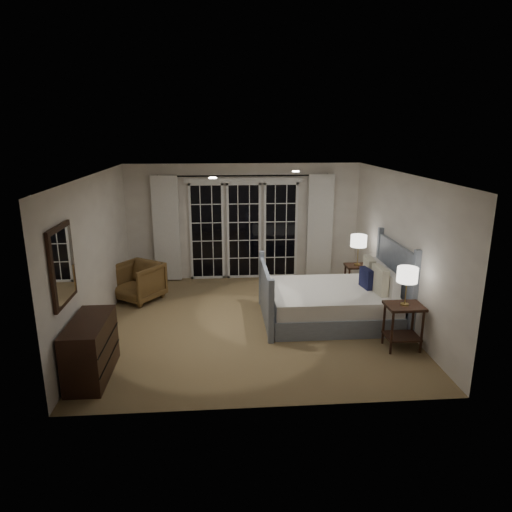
{
  "coord_description": "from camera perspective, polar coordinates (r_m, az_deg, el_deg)",
  "views": [
    {
      "loc": [
        -0.49,
        -7.2,
        3.17
      ],
      "look_at": [
        0.11,
        0.43,
        1.05
      ],
      "focal_mm": 32.0,
      "sensor_mm": 36.0,
      "label": 1
    }
  ],
  "objects": [
    {
      "name": "nightstand_left",
      "position": [
        7.15,
        17.93,
        -7.58
      ],
      "size": [
        0.54,
        0.43,
        0.69
      ],
      "color": "#321710",
      "rests_on": "floor"
    },
    {
      "name": "wall_left",
      "position": [
        7.72,
        -19.4,
        0.18
      ],
      "size": [
        0.02,
        5.0,
        2.5
      ],
      "primitive_type": "cube",
      "color": "white",
      "rests_on": "floor"
    },
    {
      "name": "dresser",
      "position": [
        6.48,
        -19.94,
        -10.86
      ],
      "size": [
        0.48,
        1.12,
        0.79
      ],
      "color": "#321710",
      "rests_on": "floor"
    },
    {
      "name": "french_doors",
      "position": [
        9.9,
        -1.52,
        3.33
      ],
      "size": [
        2.5,
        0.04,
        2.2
      ],
      "color": "black",
      "rests_on": "wall_back"
    },
    {
      "name": "wall_right",
      "position": [
        8.03,
        17.54,
        0.9
      ],
      "size": [
        0.02,
        5.0,
        2.5
      ],
      "primitive_type": "cube",
      "color": "white",
      "rests_on": "floor"
    },
    {
      "name": "lamp_left",
      "position": [
        6.92,
        18.4,
        -2.3
      ],
      "size": [
        0.3,
        0.3,
        0.57
      ],
      "color": "#B29247",
      "rests_on": "nightstand_left"
    },
    {
      "name": "downlight_a",
      "position": [
        7.94,
        4.99,
        10.5
      ],
      "size": [
        0.12,
        0.12,
        0.01
      ],
      "primitive_type": "cylinder",
      "color": "white",
      "rests_on": "ceiling"
    },
    {
      "name": "armchair",
      "position": [
        9.03,
        -14.53,
        -3.14
      ],
      "size": [
        1.1,
        1.11,
        0.73
      ],
      "primitive_type": "imported",
      "rotation": [
        0.0,
        0.0,
        -0.61
      ],
      "color": "brown",
      "rests_on": "floor"
    },
    {
      "name": "curtain_left",
      "position": [
        9.86,
        -11.14,
        3.35
      ],
      "size": [
        0.55,
        0.1,
        2.25
      ],
      "primitive_type": "cube",
      "color": "white",
      "rests_on": "curtain_rod"
    },
    {
      "name": "ceiling",
      "position": [
        7.25,
        -0.58,
        10.17
      ],
      "size": [
        5.0,
        5.0,
        0.0
      ],
      "primitive_type": "plane",
      "rotation": [
        3.14,
        0.0,
        0.0
      ],
      "color": "white",
      "rests_on": "wall_back"
    },
    {
      "name": "wall_front",
      "position": [
        5.1,
        1.37,
        -6.63
      ],
      "size": [
        5.0,
        0.02,
        2.5
      ],
      "primitive_type": "cube",
      "color": "white",
      "rests_on": "floor"
    },
    {
      "name": "nightstand_right",
      "position": [
        9.29,
        12.46,
        -2.31
      ],
      "size": [
        0.46,
        0.37,
        0.6
      ],
      "color": "#321710",
      "rests_on": "floor"
    },
    {
      "name": "lamp_right",
      "position": [
        9.11,
        12.71,
        1.82
      ],
      "size": [
        0.31,
        0.31,
        0.61
      ],
      "color": "#B29247",
      "rests_on": "nightstand_right"
    },
    {
      "name": "floor",
      "position": [
        7.88,
        -0.53,
        -8.24
      ],
      "size": [
        5.0,
        5.0,
        0.0
      ],
      "primitive_type": "plane",
      "color": "brown",
      "rests_on": "ground"
    },
    {
      "name": "bed",
      "position": [
        7.99,
        9.68,
        -5.56
      ],
      "size": [
        2.28,
        1.64,
        1.33
      ],
      "color": "gray",
      "rests_on": "floor"
    },
    {
      "name": "curtain_rod",
      "position": [
        9.66,
        -1.56,
        10.0
      ],
      "size": [
        3.5,
        0.03,
        0.03
      ],
      "primitive_type": "cylinder",
      "rotation": [
        0.0,
        1.57,
        0.0
      ],
      "color": "black",
      "rests_on": "wall_back"
    },
    {
      "name": "mirror",
      "position": [
        6.15,
        -23.04,
        -1.06
      ],
      "size": [
        0.05,
        0.85,
        1.0
      ],
      "color": "#321710",
      "rests_on": "wall_left"
    },
    {
      "name": "curtain_right",
      "position": [
        10.02,
        7.98,
        3.69
      ],
      "size": [
        0.55,
        0.1,
        2.25
      ],
      "primitive_type": "cube",
      "color": "white",
      "rests_on": "curtain_rod"
    },
    {
      "name": "wall_back",
      "position": [
        9.9,
        -1.54,
        4.28
      ],
      "size": [
        5.0,
        0.02,
        2.5
      ],
      "primitive_type": "cube",
      "color": "white",
      "rests_on": "floor"
    },
    {
      "name": "downlight_b",
      "position": [
        6.84,
        -5.45,
        9.7
      ],
      "size": [
        0.12,
        0.12,
        0.01
      ],
      "primitive_type": "cylinder",
      "color": "white",
      "rests_on": "ceiling"
    }
  ]
}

